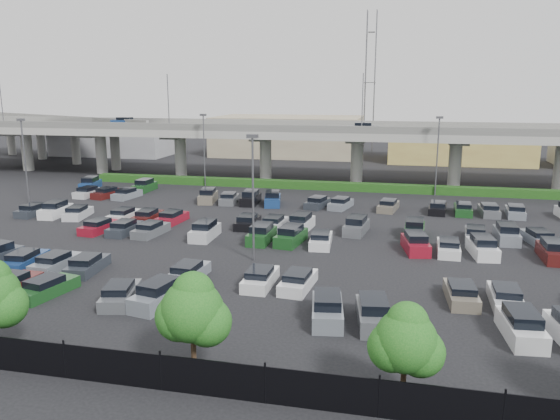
# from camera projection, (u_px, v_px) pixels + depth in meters

# --- Properties ---
(ground) EXTENTS (280.00, 280.00, 0.00)m
(ground) POSITION_uv_depth(u_px,v_px,m) (276.00, 235.00, 52.42)
(ground) COLOR black
(overpass) EXTENTS (150.00, 13.00, 15.80)m
(overpass) POSITION_uv_depth(u_px,v_px,m) (322.00, 135.00, 81.43)
(overpass) COLOR gray
(overpass) RESTS_ON ground
(on_ramp) EXTENTS (50.93, 30.13, 8.80)m
(on_ramp) POSITION_uv_depth(u_px,v_px,m) (59.00, 126.00, 103.00)
(on_ramp) COLOR gray
(on_ramp) RESTS_ON ground
(hedge) EXTENTS (66.00, 1.60, 1.10)m
(hedge) POSITION_uv_depth(u_px,v_px,m) (316.00, 185.00, 76.11)
(hedge) COLOR #133A11
(hedge) RESTS_ON ground
(fence) EXTENTS (70.00, 0.10, 2.00)m
(fence) POSITION_uv_depth(u_px,v_px,m) (140.00, 370.00, 25.57)
(fence) COLOR black
(fence) RESTS_ON ground
(tree_row) EXTENTS (65.07, 3.66, 5.94)m
(tree_row) POSITION_uv_depth(u_px,v_px,m) (166.00, 307.00, 26.24)
(tree_row) COLOR #332316
(tree_row) RESTS_ON ground
(parked_cars) EXTENTS (63.17, 41.69, 1.67)m
(parked_cars) POSITION_uv_depth(u_px,v_px,m) (267.00, 238.00, 49.04)
(parked_cars) COLOR #4D1514
(parked_cars) RESTS_ON ground
(light_poles) EXTENTS (66.90, 48.38, 10.30)m
(light_poles) POSITION_uv_depth(u_px,v_px,m) (239.00, 167.00, 53.84)
(light_poles) COLOR #525257
(light_poles) RESTS_ON ground
(distant_buildings) EXTENTS (138.00, 24.00, 9.00)m
(distant_buildings) POSITION_uv_depth(u_px,v_px,m) (407.00, 140.00, 107.84)
(distant_buildings) COLOR gray
(distant_buildings) RESTS_ON ground
(comm_tower) EXTENTS (2.40, 2.40, 30.00)m
(comm_tower) POSITION_uv_depth(u_px,v_px,m) (370.00, 80.00, 118.63)
(comm_tower) COLOR #525257
(comm_tower) RESTS_ON ground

